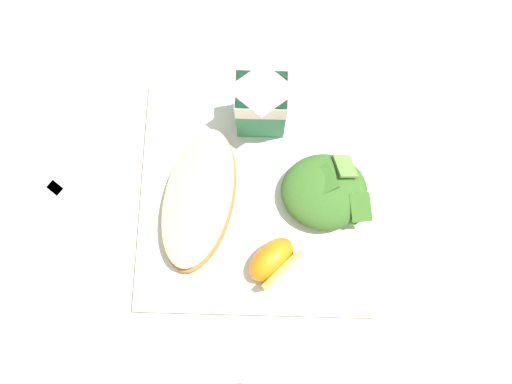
% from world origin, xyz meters
% --- Properties ---
extents(ground, '(3.00, 3.00, 0.00)m').
position_xyz_m(ground, '(0.00, 0.00, 0.00)').
color(ground, beige).
extents(white_plate, '(0.28, 0.28, 0.02)m').
position_xyz_m(white_plate, '(0.00, 0.00, 0.01)').
color(white_plate, silver).
rests_on(white_plate, ground).
extents(cheesy_pizza_bread, '(0.11, 0.18, 0.04)m').
position_xyz_m(cheesy_pizza_bread, '(-0.07, -0.01, 0.03)').
color(cheesy_pizza_bread, '#A87038').
rests_on(cheesy_pizza_bread, white_plate).
extents(green_salad_pile, '(0.10, 0.09, 0.05)m').
position_xyz_m(green_salad_pile, '(0.08, 0.00, 0.04)').
color(green_salad_pile, '#336023').
rests_on(green_salad_pile, white_plate).
extents(milk_carton, '(0.06, 0.04, 0.11)m').
position_xyz_m(milk_carton, '(0.00, 0.09, 0.08)').
color(milk_carton, '#2D8451').
rests_on(milk_carton, white_plate).
extents(orange_wedge_front, '(0.07, 0.07, 0.04)m').
position_xyz_m(orange_wedge_front, '(0.02, -0.08, 0.04)').
color(orange_wedge_front, orange).
rests_on(orange_wedge_front, white_plate).
extents(metal_fork, '(0.16, 0.13, 0.01)m').
position_xyz_m(metal_fork, '(-0.21, -0.03, 0.00)').
color(metal_fork, silver).
rests_on(metal_fork, ground).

